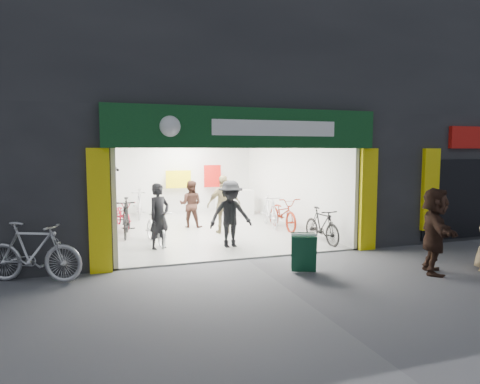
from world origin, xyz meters
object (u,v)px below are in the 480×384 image
bike_left_front (156,228)px  parked_bike (33,252)px  bike_right_front (322,226)px  sandwich_board (304,252)px

bike_left_front → parked_bike: (-2.70, -2.60, 0.13)m
bike_left_front → parked_bike: bearing=-144.0°
bike_right_front → parked_bike: (-7.00, -1.24, 0.09)m
parked_bike → sandwich_board: bearing=-77.7°
bike_right_front → sandwich_board: 2.85m
sandwich_board → bike_left_front: bearing=148.4°
bike_right_front → sandwich_board: (-1.71, -2.28, -0.06)m
bike_left_front → sandwich_board: size_ratio=2.22×
bike_right_front → parked_bike: bearing=-173.5°
bike_right_front → parked_bike: size_ratio=0.84×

